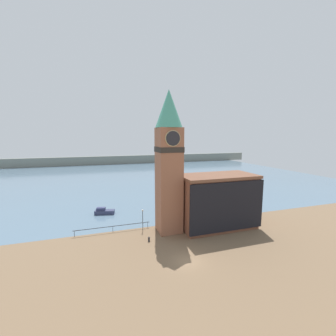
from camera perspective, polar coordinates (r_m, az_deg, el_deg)
ground_plane at (r=33.14m, az=5.07°, el=-22.53°), size 160.00×160.00×0.00m
water at (r=101.34m, az=-11.38°, el=-1.66°), size 160.00×120.00×0.00m
far_shoreline at (r=140.47m, az=-13.34°, el=2.00°), size 180.00×3.00×5.00m
pier_railing at (r=42.20m, az=-13.85°, el=-14.28°), size 13.26×0.08×1.09m
clock_tower at (r=38.63m, az=0.23°, el=2.44°), size 4.62×4.62×24.57m
pier_building at (r=42.95m, az=12.45°, el=-8.19°), size 14.13×7.35×9.89m
boat_near at (r=51.80m, az=-15.95°, el=-10.58°), size 4.40×2.34×1.47m
mooring_bollard_near at (r=38.09m, az=-4.87°, el=-17.51°), size 0.31×0.31×0.79m
lamp_post at (r=41.50m, az=-6.46°, el=-11.92°), size 0.32×0.32×3.85m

